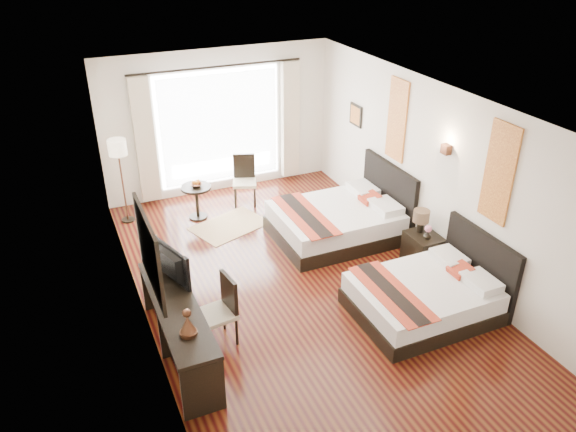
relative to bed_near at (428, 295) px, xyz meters
name	(u,v)px	position (x,y,z in m)	size (l,w,h in m)	color
floor	(300,286)	(-1.35, 1.27, -0.28)	(4.50, 7.50, 0.01)	black
ceiling	(302,104)	(-1.35, 1.27, 2.51)	(4.50, 7.50, 0.02)	white
wall_headboard	(435,176)	(0.89, 1.27, 1.12)	(0.01, 7.50, 2.80)	silver
wall_desk	(137,235)	(-3.60, 1.27, 1.12)	(0.01, 7.50, 2.80)	silver
wall_window	(219,122)	(-1.35, 5.01, 1.12)	(4.50, 0.01, 2.80)	silver
wall_entry	(489,385)	(-1.35, -2.48, 1.12)	(4.50, 0.01, 2.80)	silver
window_glass	(219,128)	(-1.35, 5.00, 1.02)	(2.40, 0.02, 2.20)	white
sheer_curtain	(220,128)	(-1.35, 4.94, 1.02)	(2.30, 0.02, 2.10)	white
drape_left	(145,141)	(-2.80, 4.90, 1.00)	(0.35, 0.14, 2.35)	beige
drape_right	(290,120)	(0.10, 4.90, 1.00)	(0.35, 0.14, 2.35)	beige
art_panel_near	(499,173)	(0.88, 0.00, 1.67)	(0.03, 0.50, 1.35)	#973515
art_panel_far	(397,120)	(0.88, 2.36, 1.67)	(0.03, 0.50, 1.35)	#973515
wall_sconce	(446,149)	(0.84, 1.03, 1.64)	(0.10, 0.14, 0.14)	#4B2B1A
mirror_frame	(149,252)	(-3.57, 0.54, 1.27)	(0.04, 1.25, 0.95)	black
mirror_glass	(151,252)	(-3.55, 0.54, 1.27)	(0.01, 1.12, 0.82)	white
bed_near	(428,295)	(0.00, 0.00, 0.00)	(1.90, 1.48, 1.06)	black
bed_far	(340,220)	(-0.09, 2.36, 0.03)	(2.09, 1.63, 1.18)	black
nightstand	(423,250)	(0.65, 1.03, -0.01)	(0.45, 0.55, 0.53)	black
table_lamp	(421,218)	(0.65, 1.16, 0.50)	(0.25, 0.25, 0.40)	black
vase	(427,237)	(0.63, 0.93, 0.28)	(0.11, 0.11, 0.12)	black
console_desk	(179,329)	(-3.34, 0.54, 0.10)	(0.50, 2.20, 0.76)	black
television	(165,265)	(-3.32, 1.09, 0.72)	(0.83, 0.11, 0.48)	black
bronze_figurine	(188,324)	(-3.34, -0.05, 0.63)	(0.20, 0.20, 0.30)	#4B2B1A
desk_chair	(219,323)	(-2.83, 0.57, 0.01)	(0.49, 0.49, 0.94)	#B8AE8D
floor_lamp	(118,153)	(-3.35, 4.39, 1.03)	(0.31, 0.31, 1.55)	black
side_table	(197,202)	(-2.15, 3.99, 0.03)	(0.54, 0.54, 0.63)	black
fruit_bowl	(196,185)	(-2.14, 3.99, 0.37)	(0.21, 0.21, 0.05)	#462719
window_chair	(245,189)	(-1.16, 4.21, 0.01)	(0.56, 0.56, 0.94)	#B8AE8D
jute_rug	(230,226)	(-1.73, 3.45, -0.27)	(1.27, 0.86, 0.01)	tan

